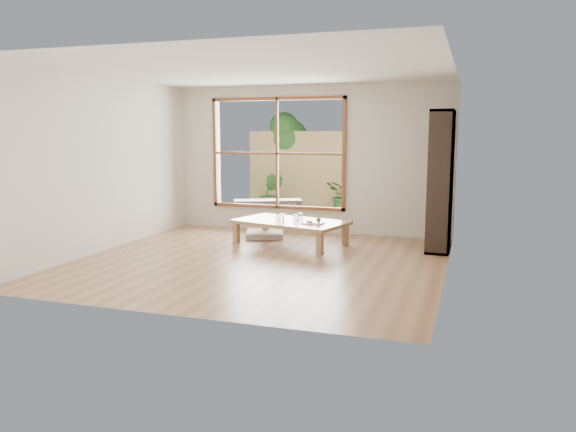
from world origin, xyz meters
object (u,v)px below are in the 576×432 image
bookshelf (441,181)px  garden_bench (268,203)px  low_table (290,223)px  food_tray (314,222)px

bookshelf → garden_bench: 3.82m
bookshelf → garden_bench: bookshelf is taller
low_table → garden_bench: bearing=134.8°
bookshelf → food_tray: size_ratio=6.27×
low_table → bookshelf: bookshelf is taller
low_table → bookshelf: bearing=23.2°
bookshelf → low_table: bearing=-171.9°
bookshelf → food_tray: bearing=-164.5°
food_tray → garden_bench: (-1.56, 2.14, -0.01)m
low_table → bookshelf: size_ratio=0.92×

